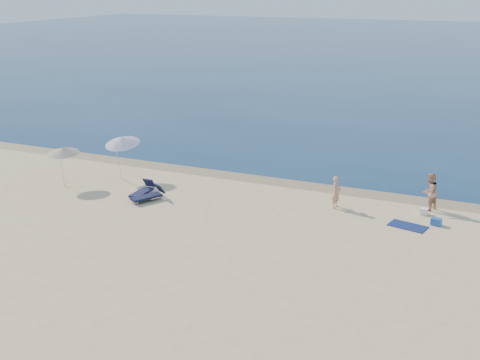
{
  "coord_description": "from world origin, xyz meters",
  "views": [
    {
      "loc": [
        8.47,
        -11.11,
        10.72
      ],
      "look_at": [
        -3.26,
        16.0,
        1.0
      ],
      "focal_mm": 45.0,
      "sensor_mm": 36.0,
      "label": 1
    }
  ],
  "objects_px": {
    "person_right": "(430,192)",
    "umbrella_near": "(122,141)",
    "blue_cooler": "(436,222)",
    "person_left": "(336,192)"
  },
  "relations": [
    {
      "from": "person_left",
      "to": "umbrella_near",
      "type": "bearing_deg",
      "value": 97.83
    },
    {
      "from": "person_right",
      "to": "blue_cooler",
      "type": "distance_m",
      "value": 2.15
    },
    {
      "from": "person_right",
      "to": "blue_cooler",
      "type": "xyz_separation_m",
      "value": [
        0.6,
        -1.91,
        -0.78
      ]
    },
    {
      "from": "blue_cooler",
      "to": "umbrella_near",
      "type": "bearing_deg",
      "value": -172.95
    },
    {
      "from": "blue_cooler",
      "to": "umbrella_near",
      "type": "height_order",
      "value": "umbrella_near"
    },
    {
      "from": "blue_cooler",
      "to": "person_right",
      "type": "bearing_deg",
      "value": 115.12
    },
    {
      "from": "person_right",
      "to": "umbrella_near",
      "type": "xyz_separation_m",
      "value": [
        -16.72,
        -1.68,
        1.26
      ]
    },
    {
      "from": "blue_cooler",
      "to": "umbrella_near",
      "type": "xyz_separation_m",
      "value": [
        -17.31,
        0.23,
        2.03
      ]
    },
    {
      "from": "person_right",
      "to": "umbrella_near",
      "type": "distance_m",
      "value": 16.85
    },
    {
      "from": "person_left",
      "to": "umbrella_near",
      "type": "height_order",
      "value": "umbrella_near"
    }
  ]
}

